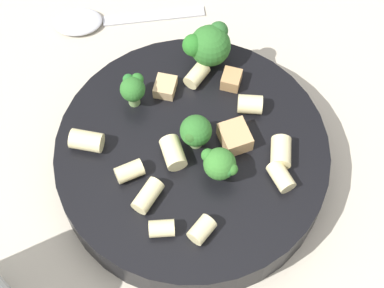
{
  "coord_description": "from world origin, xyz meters",
  "views": [
    {
      "loc": [
        0.23,
        0.12,
        0.52
      ],
      "look_at": [
        0.0,
        0.0,
        0.05
      ],
      "focal_mm": 60.0,
      "sensor_mm": 36.0,
      "label": 1
    }
  ],
  "objects_px": {
    "pasta_bowl": "(192,158)",
    "chicken_chunk_1": "(235,137)",
    "chicken_chunk_0": "(165,87)",
    "spoon": "(98,20)",
    "broccoli_floret_3": "(199,134)",
    "chicken_chunk_2": "(230,79)",
    "rigatoni_0": "(162,228)",
    "rigatoni_1": "(129,171)",
    "broccoli_floret_2": "(208,45)",
    "rigatoni_4": "(281,176)",
    "rigatoni_9": "(87,141)",
    "rigatoni_8": "(202,230)",
    "broccoli_floret_1": "(133,88)",
    "rigatoni_3": "(148,196)",
    "rigatoni_2": "(281,152)",
    "broccoli_floret_0": "(220,164)",
    "rigatoni_7": "(197,75)",
    "rigatoni_6": "(250,104)",
    "rigatoni_5": "(173,153)"
  },
  "relations": [
    {
      "from": "rigatoni_3",
      "to": "chicken_chunk_0",
      "type": "bearing_deg",
      "value": -158.84
    },
    {
      "from": "broccoli_floret_3",
      "to": "rigatoni_4",
      "type": "height_order",
      "value": "broccoli_floret_3"
    },
    {
      "from": "broccoli_floret_1",
      "to": "broccoli_floret_2",
      "type": "height_order",
      "value": "broccoli_floret_2"
    },
    {
      "from": "chicken_chunk_0",
      "to": "spoon",
      "type": "relative_size",
      "value": 0.15
    },
    {
      "from": "rigatoni_0",
      "to": "rigatoni_2",
      "type": "distance_m",
      "value": 0.12
    },
    {
      "from": "pasta_bowl",
      "to": "chicken_chunk_1",
      "type": "bearing_deg",
      "value": 129.64
    },
    {
      "from": "broccoli_floret_2",
      "to": "rigatoni_8",
      "type": "bearing_deg",
      "value": 25.32
    },
    {
      "from": "broccoli_floret_1",
      "to": "spoon",
      "type": "distance_m",
      "value": 0.14
    },
    {
      "from": "chicken_chunk_0",
      "to": "rigatoni_5",
      "type": "bearing_deg",
      "value": 34.41
    },
    {
      "from": "rigatoni_4",
      "to": "broccoli_floret_2",
      "type": "bearing_deg",
      "value": -126.61
    },
    {
      "from": "rigatoni_3",
      "to": "broccoli_floret_3",
      "type": "bearing_deg",
      "value": 167.63
    },
    {
      "from": "broccoli_floret_1",
      "to": "broccoli_floret_3",
      "type": "relative_size",
      "value": 0.93
    },
    {
      "from": "chicken_chunk_0",
      "to": "chicken_chunk_1",
      "type": "distance_m",
      "value": 0.08
    },
    {
      "from": "pasta_bowl",
      "to": "rigatoni_4",
      "type": "height_order",
      "value": "rigatoni_4"
    },
    {
      "from": "broccoli_floret_2",
      "to": "broccoli_floret_3",
      "type": "height_order",
      "value": "broccoli_floret_2"
    },
    {
      "from": "broccoli_floret_3",
      "to": "chicken_chunk_1",
      "type": "bearing_deg",
      "value": 124.83
    },
    {
      "from": "broccoli_floret_2",
      "to": "rigatoni_2",
      "type": "xyz_separation_m",
      "value": [
        0.06,
        0.1,
        -0.02
      ]
    },
    {
      "from": "broccoli_floret_0",
      "to": "rigatoni_7",
      "type": "relative_size",
      "value": 1.47
    },
    {
      "from": "chicken_chunk_0",
      "to": "spoon",
      "type": "distance_m",
      "value": 0.14
    },
    {
      "from": "broccoli_floret_3",
      "to": "rigatoni_0",
      "type": "xyz_separation_m",
      "value": [
        0.08,
        0.01,
        -0.01
      ]
    },
    {
      "from": "chicken_chunk_0",
      "to": "chicken_chunk_1",
      "type": "bearing_deg",
      "value": 76.58
    },
    {
      "from": "chicken_chunk_2",
      "to": "spoon",
      "type": "height_order",
      "value": "chicken_chunk_2"
    },
    {
      "from": "chicken_chunk_1",
      "to": "rigatoni_0",
      "type": "bearing_deg",
      "value": -8.74
    },
    {
      "from": "broccoli_floret_1",
      "to": "chicken_chunk_1",
      "type": "xyz_separation_m",
      "value": [
        -0.0,
        0.1,
        -0.01
      ]
    },
    {
      "from": "chicken_chunk_1",
      "to": "rigatoni_9",
      "type": "bearing_deg",
      "value": -60.68
    },
    {
      "from": "rigatoni_2",
      "to": "chicken_chunk_1",
      "type": "height_order",
      "value": "same"
    },
    {
      "from": "broccoli_floret_1",
      "to": "rigatoni_8",
      "type": "distance_m",
      "value": 0.14
    },
    {
      "from": "rigatoni_1",
      "to": "broccoli_floret_2",
      "type": "bearing_deg",
      "value": 178.06
    },
    {
      "from": "broccoli_floret_1",
      "to": "rigatoni_9",
      "type": "height_order",
      "value": "broccoli_floret_1"
    },
    {
      "from": "chicken_chunk_1",
      "to": "pasta_bowl",
      "type": "bearing_deg",
      "value": -50.36
    },
    {
      "from": "rigatoni_1",
      "to": "rigatoni_6",
      "type": "distance_m",
      "value": 0.12
    },
    {
      "from": "rigatoni_5",
      "to": "chicken_chunk_2",
      "type": "xyz_separation_m",
      "value": [
        -0.09,
        0.01,
        -0.0
      ]
    },
    {
      "from": "rigatoni_5",
      "to": "broccoli_floret_1",
      "type": "bearing_deg",
      "value": -120.34
    },
    {
      "from": "broccoli_floret_3",
      "to": "rigatoni_8",
      "type": "bearing_deg",
      "value": 28.77
    },
    {
      "from": "rigatoni_5",
      "to": "spoon",
      "type": "xyz_separation_m",
      "value": [
        -0.12,
        -0.15,
        -0.04
      ]
    },
    {
      "from": "broccoli_floret_2",
      "to": "spoon",
      "type": "bearing_deg",
      "value": -96.7
    },
    {
      "from": "broccoli_floret_1",
      "to": "rigatoni_1",
      "type": "distance_m",
      "value": 0.07
    },
    {
      "from": "spoon",
      "to": "broccoli_floret_3",
      "type": "bearing_deg",
      "value": 59.55
    },
    {
      "from": "pasta_bowl",
      "to": "rigatoni_1",
      "type": "relative_size",
      "value": 10.34
    },
    {
      "from": "rigatoni_1",
      "to": "rigatoni_4",
      "type": "xyz_separation_m",
      "value": [
        -0.05,
        0.11,
        0.0
      ]
    },
    {
      "from": "broccoli_floret_3",
      "to": "rigatoni_1",
      "type": "xyz_separation_m",
      "value": [
        0.05,
        -0.04,
        -0.01
      ]
    },
    {
      "from": "rigatoni_0",
      "to": "chicken_chunk_1",
      "type": "distance_m",
      "value": 0.1
    },
    {
      "from": "pasta_bowl",
      "to": "rigatoni_9",
      "type": "distance_m",
      "value": 0.09
    },
    {
      "from": "spoon",
      "to": "rigatoni_2",
      "type": "bearing_deg",
      "value": 71.88
    },
    {
      "from": "rigatoni_8",
      "to": "rigatoni_9",
      "type": "xyz_separation_m",
      "value": [
        -0.03,
        -0.12,
        0.0
      ]
    },
    {
      "from": "rigatoni_3",
      "to": "broccoli_floret_0",
      "type": "bearing_deg",
      "value": 138.27
    },
    {
      "from": "pasta_bowl",
      "to": "rigatoni_1",
      "type": "bearing_deg",
      "value": -37.47
    },
    {
      "from": "pasta_bowl",
      "to": "rigatoni_3",
      "type": "xyz_separation_m",
      "value": [
        0.06,
        -0.01,
        0.02
      ]
    },
    {
      "from": "broccoli_floret_0",
      "to": "rigatoni_2",
      "type": "xyz_separation_m",
      "value": [
        -0.04,
        0.04,
        -0.01
      ]
    },
    {
      "from": "pasta_bowl",
      "to": "spoon",
      "type": "height_order",
      "value": "pasta_bowl"
    }
  ]
}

